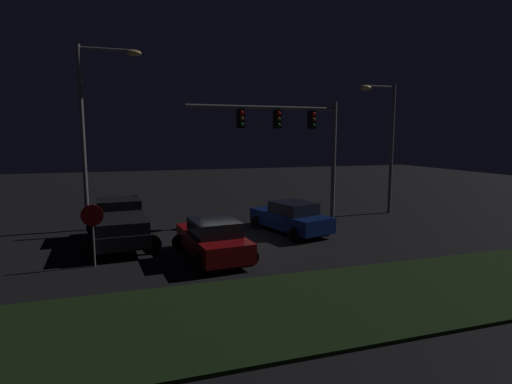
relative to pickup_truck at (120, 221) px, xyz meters
name	(u,v)px	position (x,y,z in m)	size (l,w,h in m)	color
ground_plane	(232,238)	(4.79, -0.59, -1.00)	(80.00, 80.00, 0.00)	black
grass_median	(305,306)	(4.79, -8.50, -0.95)	(26.69, 4.82, 0.10)	black
pickup_truck	(120,221)	(0.00, 0.00, 0.00)	(3.08, 5.50, 1.80)	black
car_sedan	(291,217)	(7.78, -0.34, -0.26)	(3.22, 4.72, 1.51)	navy
car_sedan_far	(213,239)	(3.36, -3.29, -0.26)	(2.76, 4.55, 1.51)	maroon
traffic_signal_gantry	(294,131)	(8.96, 2.19, 3.90)	(8.32, 0.56, 6.50)	slate
street_lamp_left	(95,116)	(-1.02, 3.21, 4.56)	(2.96, 0.44, 8.88)	slate
street_lamp_right	(385,133)	(15.00, 2.60, 3.83)	(2.39, 0.44, 7.62)	slate
stop_sign	(93,223)	(-0.86, -3.04, 0.56)	(0.76, 0.08, 2.23)	slate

